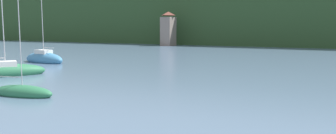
{
  "coord_description": "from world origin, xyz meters",
  "views": [
    {
      "loc": [
        9.34,
        19.63,
        4.97
      ],
      "look_at": [
        0.0,
        36.84,
        2.71
      ],
      "focal_mm": 35.67,
      "sensor_mm": 36.0,
      "label": 1
    }
  ],
  "objects": [
    {
      "name": "wooded_hillside",
      "position": [
        -17.33,
        143.63,
        7.85
      ],
      "size": [
        352.0,
        57.0,
        35.11
      ],
      "color": "#2D4C28",
      "rests_on": "ground_plane"
    },
    {
      "name": "shore_building_west",
      "position": [
        -37.19,
        105.54,
        4.81
      ],
      "size": [
        3.38,
        4.38,
        9.87
      ],
      "color": "gray",
      "rests_on": "ground_plane"
    },
    {
      "name": "sailboat_mid_1",
      "position": [
        -11.72,
        35.84,
        0.27
      ],
      "size": [
        5.27,
        2.45,
        7.69
      ],
      "rotation": [
        0.0,
        0.0,
        0.2
      ],
      "color": "#2D754C",
      "rests_on": "ground_plane"
    },
    {
      "name": "sailboat_mid_4",
      "position": [
        -22.39,
        42.12,
        0.46
      ],
      "size": [
        6.05,
        7.95,
        10.0
      ],
      "rotation": [
        0.0,
        0.0,
        1.02
      ],
      "color": "#2D754C",
      "rests_on": "ground_plane"
    },
    {
      "name": "sailboat_far_7",
      "position": [
        -29.95,
        53.78,
        0.55
      ],
      "size": [
        7.99,
        3.14,
        11.24
      ],
      "rotation": [
        0.0,
        0.0,
        3.05
      ],
      "color": "teal",
      "rests_on": "ground_plane"
    }
  ]
}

